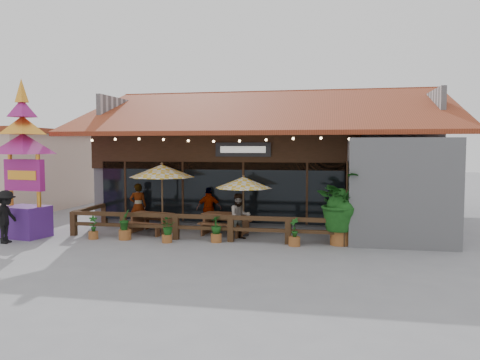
% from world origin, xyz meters
% --- Properties ---
extents(ground, '(100.00, 100.00, 0.00)m').
position_xyz_m(ground, '(0.00, 0.00, 0.00)').
color(ground, gray).
rests_on(ground, ground).
extents(restaurant_building, '(15.50, 14.73, 6.09)m').
position_xyz_m(restaurant_building, '(0.26, 6.61, 2.21)').
color(restaurant_building, '#B4B5B9').
rests_on(restaurant_building, ground).
extents(patio_railing, '(10.00, 2.60, 0.92)m').
position_xyz_m(patio_railing, '(-2.25, -0.27, 0.61)').
color(patio_railing, '#422D17').
rests_on(patio_railing, ground).
extents(umbrella_left, '(3.16, 3.16, 2.71)m').
position_xyz_m(umbrella_left, '(-3.54, 0.93, 2.36)').
color(umbrella_left, brown).
rests_on(umbrella_left, ground).
extents(umbrella_right, '(2.24, 2.24, 2.27)m').
position_xyz_m(umbrella_right, '(-0.28, 0.70, 1.98)').
color(umbrella_right, brown).
rests_on(umbrella_right, ground).
extents(picnic_table_left, '(1.89, 1.73, 0.77)m').
position_xyz_m(picnic_table_left, '(-3.84, 0.58, 0.52)').
color(picnic_table_left, brown).
rests_on(picnic_table_left, ground).
extents(picnic_table_right, '(1.88, 1.68, 0.81)m').
position_xyz_m(picnic_table_right, '(-0.99, 0.83, 0.54)').
color(picnic_table_right, brown).
rests_on(picnic_table_right, ground).
extents(thai_sign_tower, '(2.66, 2.66, 6.18)m').
position_xyz_m(thai_sign_tower, '(-8.04, -1.14, 3.27)').
color(thai_sign_tower, '#4F227D').
rests_on(thai_sign_tower, ground).
extents(tropical_plant, '(2.36, 2.31, 2.47)m').
position_xyz_m(tropical_plant, '(3.23, -0.29, 1.41)').
color(tropical_plant, '#945628').
rests_on(tropical_plant, ground).
extents(diner_a, '(0.79, 0.66, 1.84)m').
position_xyz_m(diner_a, '(-4.74, 1.37, 0.92)').
color(diner_a, '#371F11').
rests_on(diner_a, ground).
extents(diner_b, '(1.00, 0.93, 1.65)m').
position_xyz_m(diner_b, '(-0.28, -0.01, 0.82)').
color(diner_b, '#371F11').
rests_on(diner_b, ground).
extents(diner_c, '(1.05, 0.57, 1.70)m').
position_xyz_m(diner_c, '(-1.84, 1.61, 0.85)').
color(diner_c, '#371F11').
rests_on(diner_c, ground).
extents(pedestrian, '(0.77, 1.23, 1.82)m').
position_xyz_m(pedestrian, '(-8.01, -2.22, 0.91)').
color(pedestrian, black).
rests_on(pedestrian, ground).
extents(planter_a, '(0.36, 0.35, 0.85)m').
position_xyz_m(planter_a, '(-5.43, -1.00, 0.36)').
color(planter_a, '#945628').
rests_on(planter_a, ground).
extents(planter_b, '(0.44, 0.45, 1.08)m').
position_xyz_m(planter_b, '(-4.28, -0.86, 0.49)').
color(planter_b, '#945628').
rests_on(planter_b, ground).
extents(planter_c, '(0.64, 0.60, 0.86)m').
position_xyz_m(planter_c, '(-2.63, -1.07, 0.48)').
color(planter_c, '#945628').
rests_on(planter_c, ground).
extents(planter_d, '(0.47, 0.47, 0.93)m').
position_xyz_m(planter_d, '(-0.97, -0.69, 0.45)').
color(planter_d, '#945628').
rests_on(planter_d, ground).
extents(planter_e, '(0.39, 0.41, 0.96)m').
position_xyz_m(planter_e, '(1.74, -0.78, 0.40)').
color(planter_e, '#945628').
rests_on(planter_e, ground).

